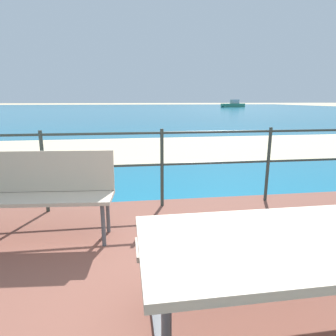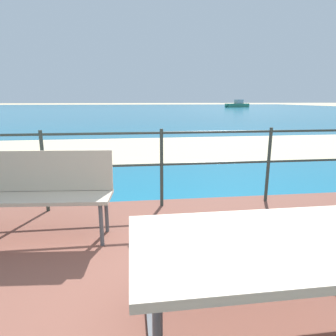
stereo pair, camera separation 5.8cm
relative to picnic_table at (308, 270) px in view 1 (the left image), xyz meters
name	(u,v)px [view 1 (the left image)]	position (x,y,z in m)	size (l,w,h in m)	color
sea_water	(131,110)	(-0.42, 40.11, -0.65)	(90.00, 90.00, 0.01)	#196B8E
beach_strip	(143,148)	(-0.42, 7.50, -0.65)	(54.00, 4.60, 0.01)	beige
picnic_table	(308,270)	(0.00, 0.00, 0.00)	(1.64, 1.35, 0.77)	tan
park_bench	(24,187)	(-1.90, 1.78, -0.05)	(1.80, 0.56, 0.89)	tan
railing_fence	(162,158)	(-0.42, 2.48, 0.07)	(5.94, 0.04, 1.04)	#2D3833
boat_near	(233,105)	(19.25, 52.54, -0.17)	(5.41, 3.03, 1.43)	#338466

